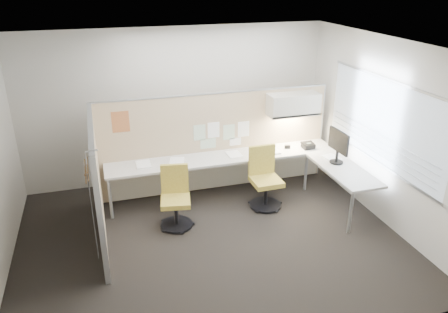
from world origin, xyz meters
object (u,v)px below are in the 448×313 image
object	(u,v)px
desk	(245,164)
monitor	(338,145)
chair_right	(265,179)
phone	(308,146)
chair_left	(175,199)

from	to	relation	value
desk	monitor	size ratio (longest dim) A/B	7.14
desk	monitor	world-z (taller)	monitor
chair_right	monitor	size ratio (longest dim) A/B	1.80
monitor	phone	bearing A→B (deg)	9.86
monitor	chair_left	bearing A→B (deg)	85.85
desk	chair_left	xyz separation A→B (m)	(-1.32, -0.57, -0.16)
chair_left	phone	bearing A→B (deg)	24.51
desk	monitor	xyz separation A→B (m)	(1.37, -0.65, 0.45)
desk	chair_right	bearing A→B (deg)	-62.27
desk	chair_right	xyz separation A→B (m)	(0.21, -0.40, -0.13)
chair_right	phone	bearing A→B (deg)	24.01
phone	chair_right	bearing A→B (deg)	-157.21
chair_right	chair_left	bearing A→B (deg)	-174.39
chair_right	monitor	world-z (taller)	monitor
chair_right	monitor	xyz separation A→B (m)	(1.16, -0.25, 0.58)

